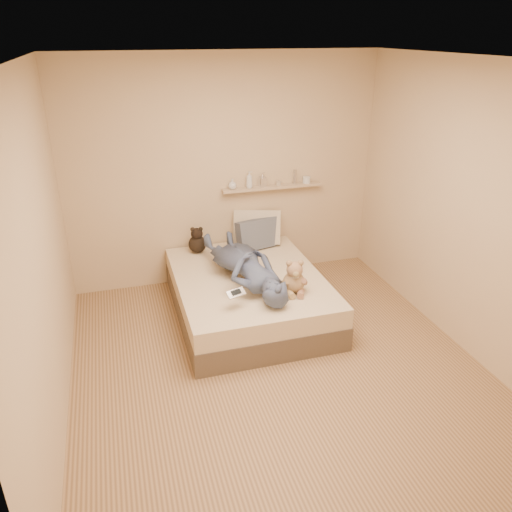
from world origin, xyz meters
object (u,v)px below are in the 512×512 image
object	(u,v)px
dark_plush	(197,241)
person	(245,265)
bed	(249,295)
teddy_bear	(294,279)
pillow_grey	(258,234)
game_console	(236,293)
wall_shelf	(272,187)
pillow_cream	(257,227)

from	to	relation	value
dark_plush	person	distance (m)	0.90
bed	person	world-z (taller)	person
teddy_bear	pillow_grey	xyz separation A→B (m)	(-0.02, 1.16, 0.03)
pillow_grey	person	size ratio (longest dim) A/B	0.34
game_console	teddy_bear	size ratio (longest dim) A/B	0.55
game_console	person	bearing A→B (deg)	65.99
game_console	wall_shelf	world-z (taller)	wall_shelf
pillow_grey	wall_shelf	bearing A→B (deg)	41.94
bed	game_console	bearing A→B (deg)	-115.43
game_console	dark_plush	world-z (taller)	dark_plush
pillow_grey	dark_plush	bearing A→B (deg)	175.49
teddy_bear	pillow_cream	size ratio (longest dim) A/B	0.64
teddy_bear	bed	bearing A→B (deg)	124.81
game_console	teddy_bear	xyz separation A→B (m)	(0.61, 0.13, -0.01)
pillow_cream	wall_shelf	xyz separation A→B (m)	(0.21, 0.08, 0.45)
pillow_grey	pillow_cream	bearing A→B (deg)	75.61
bed	person	xyz separation A→B (m)	(-0.06, -0.09, 0.40)
pillow_cream	dark_plush	bearing A→B (deg)	-173.46
bed	dark_plush	distance (m)	0.92
bed	game_console	distance (m)	0.77
game_console	pillow_cream	world-z (taller)	pillow_cream
teddy_bear	pillow_grey	distance (m)	1.16
game_console	teddy_bear	world-z (taller)	teddy_bear
game_console	dark_plush	distance (m)	1.35
bed	pillow_grey	distance (m)	0.85
game_console	person	world-z (taller)	person
wall_shelf	bed	bearing A→B (deg)	-121.18
person	wall_shelf	size ratio (longest dim) A/B	1.21
bed	pillow_grey	xyz separation A→B (m)	(0.31, 0.69, 0.40)
game_console	wall_shelf	xyz separation A→B (m)	(0.84, 1.51, 0.49)
pillow_grey	person	bearing A→B (deg)	-115.05
dark_plush	wall_shelf	bearing A→B (deg)	9.81
bed	teddy_bear	distance (m)	0.68
bed	teddy_bear	bearing A→B (deg)	-55.19
pillow_cream	wall_shelf	size ratio (longest dim) A/B	0.46
bed	person	size ratio (longest dim) A/B	1.31
game_console	person	size ratio (longest dim) A/B	0.13
game_console	pillow_grey	xyz separation A→B (m)	(0.59, 1.29, 0.01)
wall_shelf	pillow_grey	bearing A→B (deg)	-138.06
dark_plush	pillow_grey	bearing A→B (deg)	-4.51
dark_plush	person	size ratio (longest dim) A/B	0.22
game_console	teddy_bear	distance (m)	0.63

